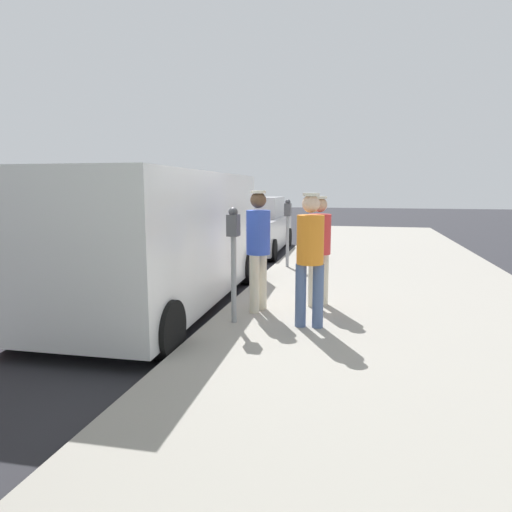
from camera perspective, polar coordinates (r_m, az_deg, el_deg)
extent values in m
plane|color=#2D2D33|center=(6.49, -14.64, -8.79)|extent=(80.00, 80.00, 0.00)
cube|color=#9E998E|center=(5.79, 18.27, -10.32)|extent=(5.00, 32.00, 0.15)
cylinder|color=gray|center=(5.88, -2.85, -3.03)|extent=(0.07, 0.07, 1.15)
cube|color=#4C4C51|center=(5.78, -2.90, 3.93)|extent=(0.14, 0.18, 0.28)
sphere|color=#47474C|center=(5.77, -2.92, 5.61)|extent=(0.12, 0.12, 0.12)
cylinder|color=gray|center=(10.11, 4.02, 1.85)|extent=(0.07, 0.07, 1.15)
cube|color=#4C4C51|center=(10.05, 4.07, 5.90)|extent=(0.14, 0.18, 0.28)
sphere|color=#47474C|center=(10.04, 4.08, 6.87)|extent=(0.12, 0.12, 0.12)
cylinder|color=beige|center=(6.90, 8.61, -2.90)|extent=(0.14, 0.14, 0.79)
cylinder|color=beige|center=(6.75, 7.26, -3.13)|extent=(0.14, 0.14, 0.79)
cylinder|color=red|center=(6.72, 8.07, 2.77)|extent=(0.34, 0.34, 0.59)
sphere|color=tan|center=(6.69, 8.14, 6.46)|extent=(0.21, 0.21, 0.21)
cylinder|color=silver|center=(6.69, 8.16, 7.37)|extent=(0.20, 0.20, 0.04)
cylinder|color=beige|center=(6.55, 0.76, -3.24)|extent=(0.14, 0.14, 0.83)
cylinder|color=beige|center=(6.36, -0.21, -3.59)|extent=(0.14, 0.14, 0.83)
cylinder|color=blue|center=(6.35, 0.29, 3.03)|extent=(0.34, 0.34, 0.62)
sphere|color=brown|center=(6.32, 0.29, 7.13)|extent=(0.23, 0.23, 0.23)
cylinder|color=silver|center=(6.32, 0.29, 8.15)|extent=(0.21, 0.21, 0.04)
cylinder|color=#4C608C|center=(5.75, 7.89, -5.07)|extent=(0.14, 0.14, 0.82)
cylinder|color=#4C608C|center=(5.77, 5.70, -4.99)|extent=(0.14, 0.14, 0.82)
cylinder|color=orange|center=(5.63, 6.92, 2.07)|extent=(0.34, 0.34, 0.61)
sphere|color=beige|center=(5.60, 7.01, 6.62)|extent=(0.22, 0.22, 0.22)
cylinder|color=silver|center=(5.60, 7.03, 7.76)|extent=(0.21, 0.21, 0.04)
cube|color=white|center=(7.24, -12.21, 2.53)|extent=(2.16, 5.26, 1.96)
cube|color=black|center=(5.07, -23.48, 3.95)|extent=(1.84, 0.14, 0.88)
cylinder|color=black|center=(5.19, -11.31, -9.18)|extent=(0.24, 0.69, 0.68)
cylinder|color=black|center=(6.16, -27.99, -7.20)|extent=(0.24, 0.69, 0.68)
cylinder|color=black|center=(9.00, -1.23, -1.44)|extent=(0.24, 0.69, 0.68)
cylinder|color=black|center=(9.59, -12.38, -1.02)|extent=(0.24, 0.69, 0.68)
cube|color=#BCBCC1|center=(13.48, -0.46, 3.06)|extent=(1.97, 4.46, 0.89)
cube|color=#BCBCC1|center=(13.65, -0.28, 6.25)|extent=(1.67, 2.04, 0.60)
cylinder|color=black|center=(11.75, 2.02, 0.72)|extent=(0.24, 0.61, 0.60)
cylinder|color=black|center=(12.14, -6.02, 0.93)|extent=(0.24, 0.61, 0.60)
cylinder|color=black|center=(14.99, 4.04, 2.41)|extent=(0.24, 0.61, 0.60)
cylinder|color=black|center=(15.30, -2.37, 2.55)|extent=(0.24, 0.61, 0.60)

